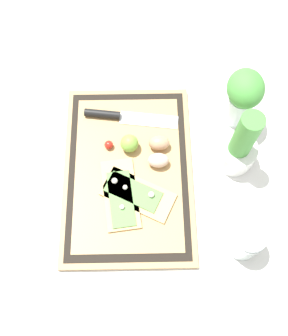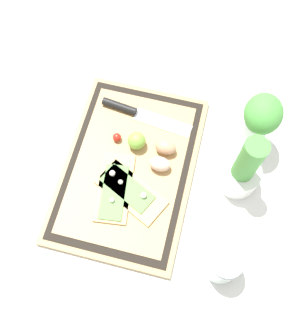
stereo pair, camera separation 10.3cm
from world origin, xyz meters
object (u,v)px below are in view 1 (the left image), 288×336
pizza_slice_near (120,195)px  herb_pot (239,147)px  knife (116,116)px  egg_pink (158,160)px  egg_brown (159,143)px  pizza_slice_far (137,194)px  lime (130,143)px  sauce_jar (245,240)px  herb_glass (243,95)px  cherry_tomato_red (109,145)px

pizza_slice_near → herb_pot: size_ratio=0.91×
knife → egg_pink: size_ratio=4.71×
egg_brown → pizza_slice_far: bearing=-23.7°
lime → sauce_jar: 0.39m
herb_pot → herb_glass: bearing=173.3°
pizza_slice_near → knife: pizza_slice_near is taller
lime → herb_glass: (-0.10, 0.30, 0.07)m
cherry_tomato_red → herb_pot: (0.04, 0.34, 0.05)m
knife → egg_brown: 0.15m
lime → egg_brown: bearing=91.5°
egg_brown → herb_pot: (0.03, 0.20, 0.04)m
knife → herb_glass: (-0.01, 0.34, 0.09)m
pizza_slice_near → sauce_jar: size_ratio=1.92×
egg_brown → sauce_jar: sauce_jar is taller
herb_glass → egg_brown: bearing=-65.9°
herb_pot → pizza_slice_far: bearing=-68.6°
pizza_slice_near → knife: 0.23m
egg_pink → herb_glass: herb_glass is taller
egg_pink → sauce_jar: sauce_jar is taller
egg_pink → herb_glass: size_ratio=0.29×
herb_pot → sauce_jar: herb_pot is taller
pizza_slice_far → egg_pink: 0.11m
pizza_slice_near → egg_brown: bearing=143.5°
lime → herb_glass: bearing=108.5°
pizza_slice_far → cherry_tomato_red: same height
pizza_slice_far → knife: size_ratio=0.77×
cherry_tomato_red → sauce_jar: size_ratio=0.22×
cherry_tomato_red → sauce_jar: sauce_jar is taller
egg_pink → cherry_tomato_red: egg_pink is taller
knife → egg_pink: 0.18m
pizza_slice_near → pizza_slice_far: same height
herb_pot → herb_glass: (-0.13, 0.02, 0.04)m
lime → pizza_slice_far: bearing=7.9°
pizza_slice_near → cherry_tomato_red: 0.15m
pizza_slice_near → egg_pink: egg_pink is taller
egg_brown → herb_glass: size_ratio=0.29×
pizza_slice_near → sauce_jar: bearing=67.2°
pizza_slice_near → egg_pink: 0.14m
egg_pink → lime: (-0.05, -0.08, 0.00)m
egg_pink → herb_pot: (-0.02, 0.21, 0.04)m
egg_pink → lime: lime is taller
egg_pink → lime: 0.09m
knife → herb_pot: 0.35m
lime → herb_glass: size_ratio=0.25×
knife → egg_pink: bearing=38.6°
egg_brown → herb_pot: size_ratio=0.25×
egg_pink → egg_brown: bearing=175.6°
egg_pink → lime: bearing=-122.8°
egg_brown → cherry_tomato_red: egg_brown is taller
egg_pink → sauce_jar: 0.30m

